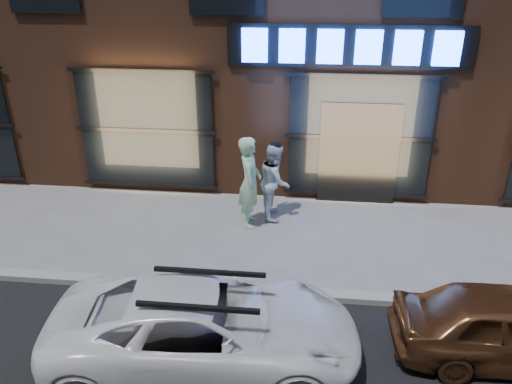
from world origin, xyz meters
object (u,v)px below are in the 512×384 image
Objects in this scene: man_cap at (275,181)px; white_suv at (206,327)px; gold_sedan at (511,326)px; man_bowtie at (250,182)px.

man_cap reaches higher than white_suv.
man_cap is 5.47m from gold_sedan.
white_suv is 4.30m from gold_sedan.
man_cap is 4.66m from white_suv.
man_cap is 0.40× the size of white_suv.
man_cap is (0.50, 0.45, -0.15)m from man_bowtie.
man_bowtie is 0.61× the size of gold_sedan.
man_bowtie is at bearing -7.87° from white_suv.
gold_sedan is (4.27, 0.55, -0.04)m from white_suv.
man_cap is at bearing -13.90° from white_suv.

